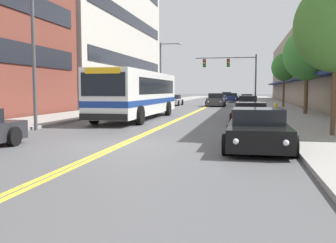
{
  "coord_description": "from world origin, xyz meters",
  "views": [
    {
      "loc": [
        4.04,
        -11.76,
        1.84
      ],
      "look_at": [
        -1.02,
        12.81,
        -0.3
      ],
      "focal_mm": 40.0,
      "sensor_mm": 36.0,
      "label": 1
    }
  ],
  "objects_px": {
    "street_lamp_left_near": "(39,12)",
    "street_tree_right_mid": "(307,55)",
    "car_silver_parked_left_near": "(173,100)",
    "car_beige_parked_right_far": "(247,98)",
    "street_tree_right_near": "(336,26)",
    "city_bus": "(138,93)",
    "fire_hydrant": "(276,110)",
    "car_white_parked_right_mid": "(248,104)",
    "street_lamp_left_far": "(164,68)",
    "car_dark_grey_moving_third": "(216,100)",
    "car_navy_moving_lead": "(232,98)",
    "car_slate_blue_moving_second": "(227,96)",
    "car_red_parked_right_end": "(250,113)",
    "traffic_signal_mast": "(234,69)",
    "street_tree_right_far": "(284,67)",
    "car_black_parked_right_foreground": "(258,130)"
  },
  "relations": [
    {
      "from": "car_slate_blue_moving_second",
      "to": "car_beige_parked_right_far",
      "type": "bearing_deg",
      "value": -72.14
    },
    {
      "from": "car_beige_parked_right_far",
      "to": "street_tree_right_near",
      "type": "height_order",
      "value": "street_tree_right_near"
    },
    {
      "from": "street_lamp_left_near",
      "to": "street_tree_right_mid",
      "type": "relative_size",
      "value": 1.49
    },
    {
      "from": "traffic_signal_mast",
      "to": "street_lamp_left_near",
      "type": "height_order",
      "value": "street_lamp_left_near"
    },
    {
      "from": "city_bus",
      "to": "car_slate_blue_moving_second",
      "type": "relative_size",
      "value": 2.8
    },
    {
      "from": "street_lamp_left_near",
      "to": "street_tree_right_mid",
      "type": "distance_m",
      "value": 18.06
    },
    {
      "from": "car_silver_parked_left_near",
      "to": "car_black_parked_right_foreground",
      "type": "height_order",
      "value": "car_black_parked_right_foreground"
    },
    {
      "from": "city_bus",
      "to": "traffic_signal_mast",
      "type": "relative_size",
      "value": 1.68
    },
    {
      "from": "car_white_parked_right_mid",
      "to": "car_dark_grey_moving_third",
      "type": "height_order",
      "value": "car_dark_grey_moving_third"
    },
    {
      "from": "traffic_signal_mast",
      "to": "fire_hydrant",
      "type": "relative_size",
      "value": 8.17
    },
    {
      "from": "street_lamp_left_near",
      "to": "street_tree_right_far",
      "type": "relative_size",
      "value": 1.7
    },
    {
      "from": "city_bus",
      "to": "car_dark_grey_moving_third",
      "type": "bearing_deg",
      "value": 79.6
    },
    {
      "from": "car_red_parked_right_end",
      "to": "fire_hydrant",
      "type": "bearing_deg",
      "value": 65.16
    },
    {
      "from": "car_slate_blue_moving_second",
      "to": "car_navy_moving_lead",
      "type": "bearing_deg",
      "value": -83.09
    },
    {
      "from": "traffic_signal_mast",
      "to": "street_lamp_left_far",
      "type": "bearing_deg",
      "value": -156.08
    },
    {
      "from": "car_white_parked_right_mid",
      "to": "fire_hydrant",
      "type": "relative_size",
      "value": 5.09
    },
    {
      "from": "car_navy_moving_lead",
      "to": "street_tree_right_far",
      "type": "xyz_separation_m",
      "value": [
        5.66,
        -18.18,
        3.37
      ]
    },
    {
      "from": "car_black_parked_right_foreground",
      "to": "street_tree_right_mid",
      "type": "xyz_separation_m",
      "value": [
        3.78,
        15.86,
        3.69
      ]
    },
    {
      "from": "car_beige_parked_right_far",
      "to": "street_tree_right_mid",
      "type": "bearing_deg",
      "value": -81.98
    },
    {
      "from": "street_lamp_left_far",
      "to": "street_tree_right_near",
      "type": "distance_m",
      "value": 29.02
    },
    {
      "from": "car_dark_grey_moving_third",
      "to": "fire_hydrant",
      "type": "height_order",
      "value": "car_dark_grey_moving_third"
    },
    {
      "from": "car_navy_moving_lead",
      "to": "fire_hydrant",
      "type": "height_order",
      "value": "car_navy_moving_lead"
    },
    {
      "from": "car_red_parked_right_end",
      "to": "car_navy_moving_lead",
      "type": "xyz_separation_m",
      "value": [
        -2.27,
        35.72,
        0.09
      ]
    },
    {
      "from": "car_slate_blue_moving_second",
      "to": "car_dark_grey_moving_third",
      "type": "relative_size",
      "value": 0.97
    },
    {
      "from": "car_black_parked_right_foreground",
      "to": "car_navy_moving_lead",
      "type": "height_order",
      "value": "car_navy_moving_lead"
    },
    {
      "from": "car_black_parked_right_foreground",
      "to": "fire_hydrant",
      "type": "xyz_separation_m",
      "value": [
        1.5,
        12.44,
        -0.01
      ]
    },
    {
      "from": "car_black_parked_right_foreground",
      "to": "car_slate_blue_moving_second",
      "type": "height_order",
      "value": "car_slate_blue_moving_second"
    },
    {
      "from": "city_bus",
      "to": "car_silver_parked_left_near",
      "type": "relative_size",
      "value": 2.65
    },
    {
      "from": "city_bus",
      "to": "car_red_parked_right_end",
      "type": "distance_m",
      "value": 7.33
    },
    {
      "from": "street_tree_right_far",
      "to": "traffic_signal_mast",
      "type": "bearing_deg",
      "value": 128.99
    },
    {
      "from": "car_beige_parked_right_far",
      "to": "car_navy_moving_lead",
      "type": "bearing_deg",
      "value": 155.89
    },
    {
      "from": "city_bus",
      "to": "car_silver_parked_left_near",
      "type": "bearing_deg",
      "value": 94.84
    },
    {
      "from": "street_tree_right_far",
      "to": "street_tree_right_near",
      "type": "bearing_deg",
      "value": -91.13
    },
    {
      "from": "fire_hydrant",
      "to": "car_navy_moving_lead",
      "type": "bearing_deg",
      "value": 96.85
    },
    {
      "from": "car_silver_parked_left_near",
      "to": "street_lamp_left_far",
      "type": "height_order",
      "value": "street_lamp_left_far"
    },
    {
      "from": "car_silver_parked_left_near",
      "to": "street_lamp_left_near",
      "type": "relative_size",
      "value": 0.51
    },
    {
      "from": "city_bus",
      "to": "car_silver_parked_left_near",
      "type": "distance_m",
      "value": 20.54
    },
    {
      "from": "car_dark_grey_moving_third",
      "to": "street_lamp_left_far",
      "type": "height_order",
      "value": "street_lamp_left_far"
    },
    {
      "from": "street_tree_right_mid",
      "to": "traffic_signal_mast",
      "type": "bearing_deg",
      "value": 108.19
    },
    {
      "from": "city_bus",
      "to": "fire_hydrant",
      "type": "height_order",
      "value": "city_bus"
    },
    {
      "from": "street_tree_right_near",
      "to": "car_navy_moving_lead",
      "type": "bearing_deg",
      "value": 97.11
    },
    {
      "from": "street_lamp_left_near",
      "to": "street_tree_right_near",
      "type": "xyz_separation_m",
      "value": [
        12.24,
        -0.53,
        -1.11
      ]
    },
    {
      "from": "fire_hydrant",
      "to": "car_beige_parked_right_far",
      "type": "bearing_deg",
      "value": 93.01
    },
    {
      "from": "street_tree_right_mid",
      "to": "car_silver_parked_left_near",
      "type": "bearing_deg",
      "value": 128.75
    },
    {
      "from": "traffic_signal_mast",
      "to": "street_lamp_left_near",
      "type": "distance_m",
      "value": 30.18
    },
    {
      "from": "traffic_signal_mast",
      "to": "street_tree_right_near",
      "type": "bearing_deg",
      "value": -81.22
    },
    {
      "from": "fire_hydrant",
      "to": "car_white_parked_right_mid",
      "type": "bearing_deg",
      "value": 101.15
    },
    {
      "from": "street_lamp_left_near",
      "to": "street_tree_right_mid",
      "type": "bearing_deg",
      "value": 42.98
    },
    {
      "from": "street_lamp_left_near",
      "to": "street_tree_right_far",
      "type": "bearing_deg",
      "value": 61.03
    },
    {
      "from": "car_white_parked_right_mid",
      "to": "street_tree_right_near",
      "type": "distance_m",
      "value": 18.51
    }
  ]
}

